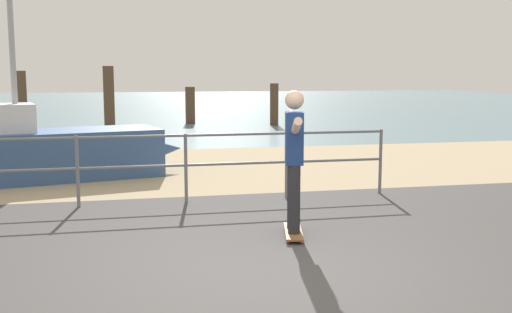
% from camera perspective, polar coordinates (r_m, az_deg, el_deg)
% --- Properties ---
extents(beach_strip, '(24.00, 6.00, 0.04)m').
position_cam_1_polar(beach_strip, '(12.52, -6.40, -1.10)').
color(beach_strip, tan).
rests_on(beach_strip, ground).
extents(sea_surface, '(72.00, 50.00, 0.04)m').
position_cam_1_polar(sea_surface, '(40.37, -10.66, 4.91)').
color(sea_surface, slate).
rests_on(sea_surface, ground).
extents(railing_fence, '(10.89, 0.05, 1.05)m').
position_cam_1_polar(railing_fence, '(9.10, -21.32, -0.50)').
color(railing_fence, slate).
rests_on(railing_fence, ground).
extents(sailboat, '(5.07, 2.40, 4.80)m').
position_cam_1_polar(sailboat, '(11.63, -19.21, 0.41)').
color(sailboat, '#335184').
rests_on(sailboat, ground).
extents(skateboard, '(0.37, 0.82, 0.08)m').
position_cam_1_polar(skateboard, '(7.24, 3.53, -7.07)').
color(skateboard, brown).
rests_on(skateboard, ground).
extents(skateboarder, '(0.41, 1.43, 1.65)m').
position_cam_1_polar(skateboarder, '(7.06, 3.59, 0.40)').
color(skateboarder, '#26262B').
rests_on(skateboarder, skateboard).
extents(groyne_post_0, '(0.31, 0.31, 2.03)m').
position_cam_1_polar(groyne_post_0, '(22.73, -21.08, 4.96)').
color(groyne_post_0, '#513826').
rests_on(groyne_post_0, ground).
extents(groyne_post_1, '(0.35, 0.35, 2.17)m').
position_cam_1_polar(groyne_post_1, '(20.49, -13.63, 5.22)').
color(groyne_post_1, '#513826').
rests_on(groyne_post_1, ground).
extents(groyne_post_2, '(0.37, 0.37, 1.43)m').
position_cam_1_polar(groyne_post_2, '(23.55, -6.19, 4.79)').
color(groyne_post_2, '#513826').
rests_on(groyne_post_2, ground).
extents(groyne_post_3, '(0.32, 0.32, 1.57)m').
position_cam_1_polar(groyne_post_3, '(22.68, 1.72, 4.90)').
color(groyne_post_3, '#513826').
rests_on(groyne_post_3, ground).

